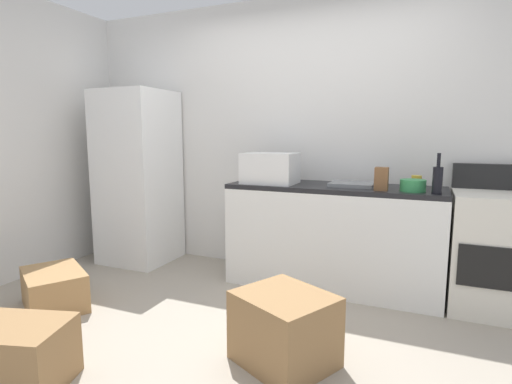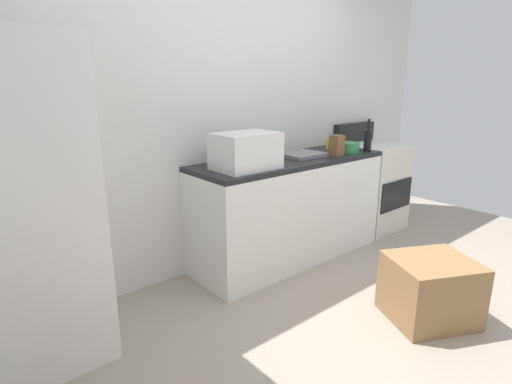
# 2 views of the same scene
# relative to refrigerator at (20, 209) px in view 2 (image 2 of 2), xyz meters

# --- Properties ---
(ground_plane) EXTENTS (6.00, 6.00, 0.00)m
(ground_plane) POSITION_rel_refrigerator_xyz_m (1.75, -1.15, -0.89)
(ground_plane) COLOR #9E9384
(wall_back) EXTENTS (5.00, 0.10, 2.60)m
(wall_back) POSITION_rel_refrigerator_xyz_m (1.75, 0.40, 0.41)
(wall_back) COLOR silver
(wall_back) RESTS_ON ground_plane
(kitchen_counter) EXTENTS (1.80, 0.60, 0.90)m
(kitchen_counter) POSITION_rel_refrigerator_xyz_m (2.05, 0.05, -0.44)
(kitchen_counter) COLOR white
(kitchen_counter) RESTS_ON ground_plane
(refrigerator) EXTENTS (0.68, 0.66, 1.77)m
(refrigerator) POSITION_rel_refrigerator_xyz_m (0.00, 0.00, 0.00)
(refrigerator) COLOR white
(refrigerator) RESTS_ON ground_plane
(stove_oven) EXTENTS (0.60, 0.61, 1.10)m
(stove_oven) POSITION_rel_refrigerator_xyz_m (3.27, 0.06, -0.42)
(stove_oven) COLOR silver
(stove_oven) RESTS_ON ground_plane
(microwave) EXTENTS (0.46, 0.34, 0.27)m
(microwave) POSITION_rel_refrigerator_xyz_m (1.49, -0.04, 0.15)
(microwave) COLOR white
(microwave) RESTS_ON kitchen_counter
(sink_basin) EXTENTS (0.36, 0.32, 0.03)m
(sink_basin) POSITION_rel_refrigerator_xyz_m (2.20, 0.07, 0.03)
(sink_basin) COLOR slate
(sink_basin) RESTS_ON kitchen_counter
(wine_bottle) EXTENTS (0.07, 0.07, 0.30)m
(wine_bottle) POSITION_rel_refrigerator_xyz_m (2.85, -0.16, 0.12)
(wine_bottle) COLOR black
(wine_bottle) RESTS_ON kitchen_counter
(coffee_mug) EXTENTS (0.08, 0.08, 0.10)m
(coffee_mug) POSITION_rel_refrigerator_xyz_m (2.70, 0.17, 0.06)
(coffee_mug) COLOR gold
(coffee_mug) RESTS_ON kitchen_counter
(knife_block) EXTENTS (0.10, 0.10, 0.18)m
(knife_block) POSITION_rel_refrigerator_xyz_m (2.45, -0.11, 0.10)
(knife_block) COLOR brown
(knife_block) RESTS_ON kitchen_counter
(mixing_bowl) EXTENTS (0.19, 0.19, 0.09)m
(mixing_bowl) POSITION_rel_refrigerator_xyz_m (2.68, -0.07, 0.06)
(mixing_bowl) COLOR #338C4C
(mixing_bowl) RESTS_ON kitchen_counter
(cardboard_box_large) EXTENTS (0.67, 0.64, 0.42)m
(cardboard_box_large) POSITION_rel_refrigerator_xyz_m (2.06, -1.26, -0.68)
(cardboard_box_large) COLOR olive
(cardboard_box_large) RESTS_ON ground_plane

